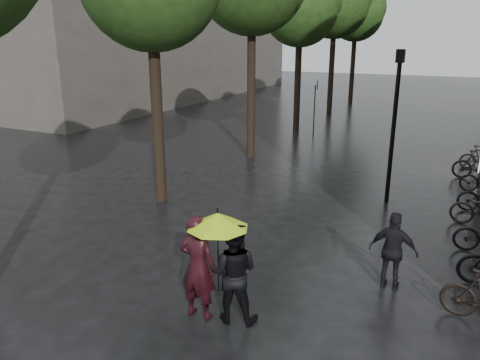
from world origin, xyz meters
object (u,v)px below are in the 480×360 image
Objects in this scene: pedestrian_walking at (393,251)px; lamp_post at (395,113)px; person_burgundy at (198,267)px; person_black at (233,272)px.

lamp_post reaches higher than pedestrian_walking.
person_burgundy is 1.06× the size of person_black.
person_burgundy reaches higher than pedestrian_walking.
person_black is 3.22m from pedestrian_walking.
lamp_post is (1.99, 7.53, 1.71)m from person_burgundy.
person_black reaches higher than pedestrian_walking.
person_black is 7.69m from lamp_post.
pedestrian_walking is (2.86, 2.46, -0.17)m from person_burgundy.
pedestrian_walking is at bearing -137.86° from person_burgundy.
lamp_post reaches higher than person_black.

